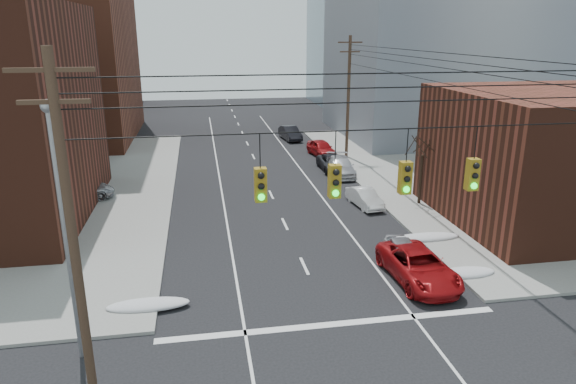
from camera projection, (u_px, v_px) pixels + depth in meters
name	position (u px, v px, depth m)	size (l,w,h in m)	color
sidewalk_ne	(575.00, 167.00, 44.37)	(40.00, 40.00, 0.15)	gray
building_brick_far	(56.00, 68.00, 78.14)	(22.00, 18.00, 12.00)	#4B2216
building_office	(444.00, 20.00, 55.81)	(22.00, 20.00, 25.00)	gray
building_glass	(380.00, 33.00, 81.02)	(20.00, 18.00, 22.00)	gray
utility_pole_left	(73.00, 239.00, 14.32)	(2.20, 0.28, 11.00)	#473323
utility_pole_far	(348.00, 96.00, 46.22)	(2.20, 0.28, 11.00)	#473323
traffic_signals	(370.00, 178.00, 15.27)	(17.00, 0.42, 2.02)	black
street_light	(62.00, 214.00, 17.05)	(0.44, 0.44, 9.32)	gray
bare_tree	(421.00, 172.00, 34.28)	(2.09, 2.20, 4.93)	black
snow_nw	(148.00, 305.00, 21.81)	(3.50, 1.08, 0.42)	silver
snow_ne	(465.00, 273.00, 24.69)	(3.00, 1.08, 0.42)	silver
snow_east_far	(426.00, 238.00, 28.92)	(4.00, 1.08, 0.42)	silver
red_pickup	(418.00, 266.00, 24.19)	(2.47, 5.35, 1.49)	maroon
parked_car_a	(404.00, 253.00, 25.86)	(1.50, 3.72, 1.27)	#B3B3B8
parked_car_b	(365.00, 198.00, 34.56)	(1.29, 3.69, 1.21)	silver
parked_car_c	(333.00, 163.00, 43.47)	(2.12, 4.60, 1.28)	black
parked_car_d	(341.00, 166.00, 42.11)	(2.03, 4.99, 1.45)	silver
parked_car_e	(321.00, 148.00, 48.56)	(1.77, 4.39, 1.50)	maroon
parked_car_f	(290.00, 133.00, 55.78)	(1.55, 4.45, 1.47)	black
lot_car_a	(23.00, 223.00, 29.23)	(1.51, 4.33, 1.43)	white
lot_car_b	(80.00, 191.00, 35.47)	(2.09, 4.54, 1.26)	#A5A4A9
lot_car_d	(7.00, 180.00, 37.75)	(1.74, 4.32, 1.47)	silver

